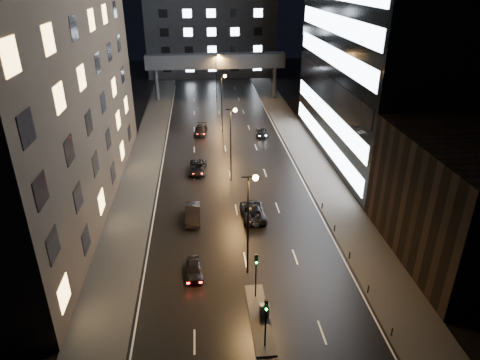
{
  "coord_description": "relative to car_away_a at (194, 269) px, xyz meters",
  "views": [
    {
      "loc": [
        -3.85,
        -24.31,
        25.44
      ],
      "look_at": [
        0.43,
        19.85,
        4.0
      ],
      "focal_mm": 32.0,
      "sensor_mm": 36.0,
      "label": 1
    }
  ],
  "objects": [
    {
      "name": "median_island",
      "position": [
        5.27,
        -6.2,
        -0.56
      ],
      "size": [
        1.6,
        8.0,
        0.15
      ],
      "primitive_type": "cube",
      "color": "#383533",
      "rests_on": "ground"
    },
    {
      "name": "sidewalk_left",
      "position": [
        -7.53,
        26.8,
        -0.56
      ],
      "size": [
        5.0,
        110.0,
        0.15
      ],
      "primitive_type": "cube",
      "color": "#383533",
      "rests_on": "ground"
    },
    {
      "name": "traffic_signal_near",
      "position": [
        5.27,
        -3.7,
        2.46
      ],
      "size": [
        0.28,
        0.34,
        4.4
      ],
      "color": "black",
      "rests_on": "median_island"
    },
    {
      "name": "building_left",
      "position": [
        -17.53,
        15.8,
        19.37
      ],
      "size": [
        15.0,
        48.0,
        40.0
      ],
      "primitive_type": "cube",
      "color": "#2D2319",
      "rests_on": "ground"
    },
    {
      "name": "traffic_signal_far",
      "position": [
        5.27,
        -9.2,
        2.46
      ],
      "size": [
        0.28,
        0.34,
        4.4
      ],
      "color": "black",
      "rests_on": "median_island"
    },
    {
      "name": "car_away_a",
      "position": [
        0.0,
        0.0,
        0.0
      ],
      "size": [
        1.75,
        3.81,
        1.27
      ],
      "primitive_type": "imported",
      "rotation": [
        0.0,
        0.0,
        0.07
      ],
      "color": "black",
      "rests_on": "ground"
    },
    {
      "name": "streetlight_mid_a",
      "position": [
        5.13,
        19.8,
        5.87
      ],
      "size": [
        1.45,
        0.5,
        10.15
      ],
      "color": "black",
      "rests_on": "ground"
    },
    {
      "name": "building_far",
      "position": [
        4.97,
        89.8,
        11.87
      ],
      "size": [
        34.0,
        14.0,
        25.0
      ],
      "primitive_type": "cube",
      "color": "#333335",
      "rests_on": "ground"
    },
    {
      "name": "ground",
      "position": [
        4.97,
        31.8,
        -0.63
      ],
      "size": [
        160.0,
        160.0,
        0.0
      ],
      "primitive_type": "plane",
      "color": "black",
      "rests_on": "ground"
    },
    {
      "name": "building_right_low",
      "position": [
        24.97,
        0.8,
        5.37
      ],
      "size": [
        10.0,
        18.0,
        12.0
      ],
      "primitive_type": "cube",
      "color": "black",
      "rests_on": "ground"
    },
    {
      "name": "skybridge",
      "position": [
        4.97,
        61.8,
        7.71
      ],
      "size": [
        30.0,
        3.0,
        10.0
      ],
      "color": "#333335",
      "rests_on": "ground"
    },
    {
      "name": "utility_cabinet",
      "position": [
        5.67,
        -6.07,
        0.1
      ],
      "size": [
        0.79,
        0.49,
        1.16
      ],
      "primitive_type": "cube",
      "rotation": [
        0.0,
        0.0,
        -0.02
      ],
      "color": "#4E4E51",
      "rests_on": "median_island"
    },
    {
      "name": "car_toward_b",
      "position": [
        11.57,
        37.31,
        0.02
      ],
      "size": [
        2.4,
        4.68,
        1.3
      ],
      "primitive_type": "imported",
      "rotation": [
        0.0,
        0.0,
        3.01
      ],
      "color": "black",
      "rests_on": "ground"
    },
    {
      "name": "car_toward_a",
      "position": [
        6.71,
        9.96,
        0.14
      ],
      "size": [
        2.76,
        5.68,
        1.56
      ],
      "primitive_type": "imported",
      "rotation": [
        0.0,
        0.0,
        3.17
      ],
      "color": "black",
      "rests_on": "ground"
    },
    {
      "name": "sidewalk_right",
      "position": [
        17.47,
        26.8,
        -0.56
      ],
      "size": [
        5.0,
        110.0,
        0.15
      ],
      "primitive_type": "cube",
      "color": "#383533",
      "rests_on": "ground"
    },
    {
      "name": "car_away_d",
      "position": [
        1.12,
        39.05,
        0.09
      ],
      "size": [
        2.66,
        5.19,
        1.44
      ],
      "primitive_type": "imported",
      "rotation": [
        0.0,
        0.0,
        -0.13
      ],
      "color": "black",
      "rests_on": "ground"
    },
    {
      "name": "streetlight_mid_b",
      "position": [
        5.13,
        39.8,
        5.87
      ],
      "size": [
        1.45,
        0.5,
        10.15
      ],
      "color": "black",
      "rests_on": "ground"
    },
    {
      "name": "streetlight_far",
      "position": [
        5.13,
        59.8,
        5.87
      ],
      "size": [
        1.45,
        0.5,
        10.15
      ],
      "color": "black",
      "rests_on": "ground"
    },
    {
      "name": "streetlight_near",
      "position": [
        5.13,
        -0.2,
        5.87
      ],
      "size": [
        1.45,
        0.5,
        10.15
      ],
      "color": "black",
      "rests_on": "ground"
    },
    {
      "name": "bollard_row",
      "position": [
        15.17,
        -1.7,
        -0.18
      ],
      "size": [
        0.12,
        25.12,
        0.9
      ],
      "color": "black",
      "rests_on": "ground"
    },
    {
      "name": "car_away_b",
      "position": [
        -0.17,
        9.96,
        0.16
      ],
      "size": [
        1.71,
        4.82,
        1.58
      ],
      "primitive_type": "imported",
      "rotation": [
        0.0,
        0.0,
        -0.01
      ],
      "color": "black",
      "rests_on": "ground"
    },
    {
      "name": "car_away_c",
      "position": [
        0.45,
        23.02,
        0.08
      ],
      "size": [
        2.71,
        5.26,
        1.42
      ],
      "primitive_type": "imported",
      "rotation": [
        0.0,
        0.0,
        -0.07
      ],
      "color": "black",
      "rests_on": "ground"
    }
  ]
}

